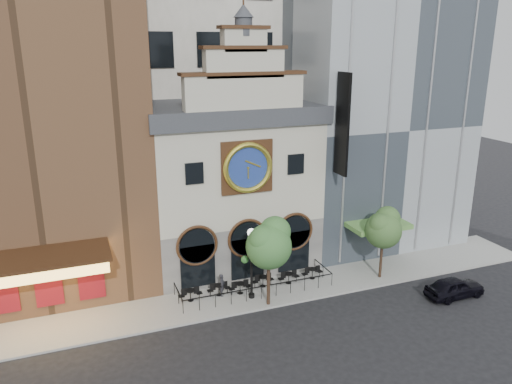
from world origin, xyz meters
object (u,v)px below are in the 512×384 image
(car_right, at_px, (455,287))
(lamppost, at_px, (252,256))
(bistro_3, at_px, (263,280))
(bistro_5, at_px, (312,272))
(bistro_2, at_px, (240,287))
(pedestrian, at_px, (222,285))
(tree_left, at_px, (269,243))
(bistro_1, at_px, (219,289))
(tree_right, at_px, (384,227))
(bistro_0, at_px, (190,294))
(bistro_4, at_px, (289,277))

(car_right, bearing_deg, lamppost, 69.72)
(lamppost, bearing_deg, bistro_3, 27.24)
(bistro_5, distance_m, lamppost, 5.79)
(bistro_2, distance_m, bistro_3, 1.86)
(bistro_5, xyz_separation_m, pedestrian, (-6.82, -0.09, 0.31))
(pedestrian, bearing_deg, tree_left, -102.13)
(bistro_5, relative_size, pedestrian, 1.02)
(bistro_1, height_order, tree_right, tree_right)
(pedestrian, xyz_separation_m, tree_left, (2.52, -2.15, 3.51))
(bistro_1, bearing_deg, lamppost, -28.79)
(bistro_2, height_order, bistro_5, same)
(tree_left, distance_m, tree_right, 9.11)
(bistro_5, bearing_deg, bistro_2, -177.24)
(bistro_0, height_order, bistro_1, same)
(car_right, relative_size, tree_right, 0.80)
(bistro_3, distance_m, lamppost, 3.12)
(pedestrian, bearing_deg, car_right, -82.37)
(pedestrian, relative_size, lamppost, 0.32)
(lamppost, bearing_deg, bistro_0, 149.72)
(tree_left, bearing_deg, tree_right, 4.65)
(bistro_1, relative_size, lamppost, 0.32)
(bistro_3, distance_m, tree_left, 4.52)
(bistro_0, height_order, bistro_5, same)
(bistro_2, relative_size, bistro_5, 1.00)
(bistro_2, xyz_separation_m, tree_left, (1.30, -1.96, 3.83))
(lamppost, distance_m, tree_right, 9.88)
(pedestrian, relative_size, tree_left, 0.27)
(bistro_0, distance_m, pedestrian, 2.19)
(car_right, relative_size, pedestrian, 2.69)
(bistro_5, height_order, lamppost, lamppost)
(lamppost, bearing_deg, bistro_4, 1.74)
(bistro_1, relative_size, tree_right, 0.30)
(tree_right, bearing_deg, bistro_4, 168.03)
(car_right, bearing_deg, bistro_0, 70.79)
(bistro_0, distance_m, tree_right, 14.24)
(bistro_1, relative_size, tree_left, 0.27)
(bistro_0, relative_size, pedestrian, 1.02)
(bistro_0, bearing_deg, bistro_2, -3.98)
(bistro_2, distance_m, bistro_4, 3.71)
(bistro_3, relative_size, car_right, 0.38)
(tree_right, bearing_deg, car_right, -53.37)
(pedestrian, distance_m, tree_left, 4.83)
(bistro_4, bearing_deg, tree_right, -11.97)
(tree_right, bearing_deg, bistro_0, 173.93)
(pedestrian, bearing_deg, tree_right, -68.62)
(bistro_4, relative_size, lamppost, 0.32)
(bistro_0, relative_size, tree_left, 0.27)
(pedestrian, xyz_separation_m, tree_right, (11.59, -1.41, 3.06))
(bistro_3, bearing_deg, pedestrian, -176.04)
(pedestrian, bearing_deg, bistro_4, -61.61)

